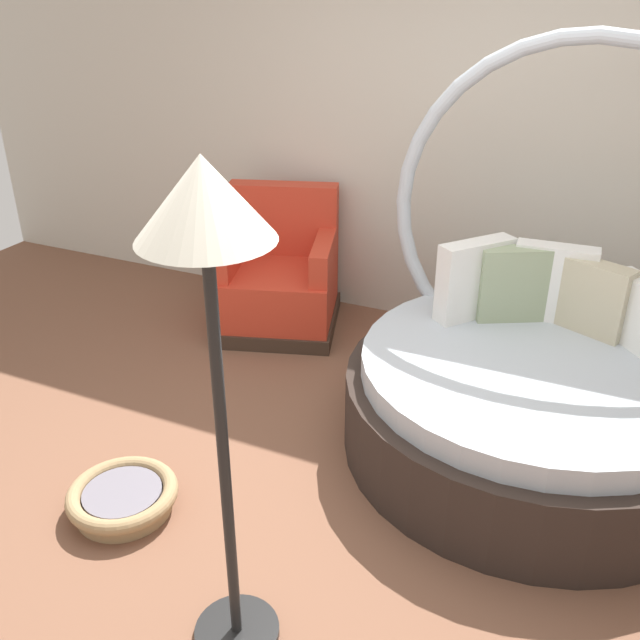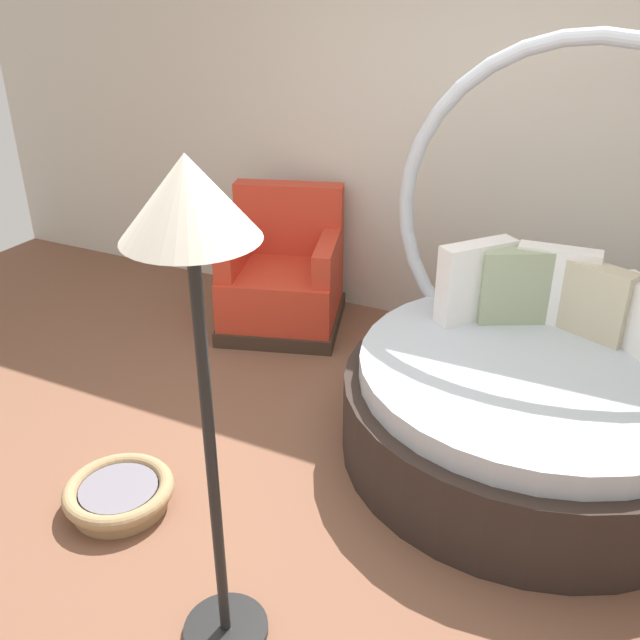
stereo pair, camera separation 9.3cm
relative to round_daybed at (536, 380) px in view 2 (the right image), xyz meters
The scene contains 6 objects.
ground_plane 1.29m from the round_daybed, 130.60° to the right, with size 8.00×8.00×0.02m, color brown.
back_wall 1.78m from the round_daybed, 122.68° to the left, with size 8.00×0.12×2.76m, color beige.
round_daybed is the anchor object (origin of this frame).
red_armchair 1.97m from the round_daybed, 159.59° to the left, with size 1.00×1.00×0.94m.
pet_basket 2.12m from the round_daybed, 140.37° to the right, with size 0.51×0.51×0.13m.
floor_lamp 2.20m from the round_daybed, 114.78° to the right, with size 0.40×0.40×1.82m.
Camera 2 is at (1.13, -2.25, 2.24)m, focal length 38.89 mm.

